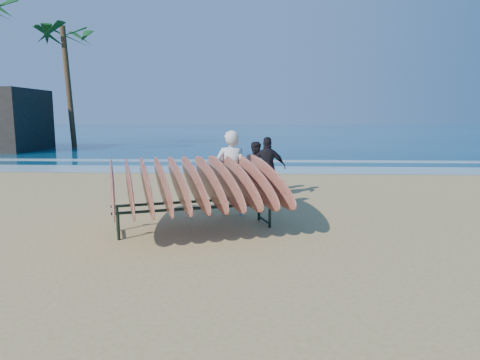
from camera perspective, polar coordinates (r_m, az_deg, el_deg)
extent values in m
plane|color=tan|center=(8.18, -0.27, -7.43)|extent=(120.00, 120.00, 0.00)
plane|color=navy|center=(62.90, 2.36, 6.51)|extent=(160.00, 160.00, 0.00)
plane|color=white|center=(18.00, 1.39, 1.39)|extent=(160.00, 160.00, 0.00)
plane|color=white|center=(21.48, 1.61, 2.56)|extent=(160.00, 160.00, 0.00)
cylinder|color=black|center=(8.15, -15.92, -6.01)|extent=(0.06, 0.06, 0.50)
cylinder|color=black|center=(8.71, 3.99, -4.76)|extent=(0.06, 0.06, 0.50)
cylinder|color=black|center=(8.78, -16.03, -4.97)|extent=(0.06, 0.06, 0.50)
cylinder|color=black|center=(9.31, 2.54, -3.88)|extent=(0.06, 0.06, 0.50)
cylinder|color=black|center=(8.25, -5.65, -3.76)|extent=(3.03, 1.14, 0.06)
cylinder|color=black|center=(8.87, -6.49, -2.90)|extent=(3.03, 1.14, 0.06)
cylinder|color=black|center=(8.51, -15.93, -6.58)|extent=(0.26, 0.63, 0.04)
cylinder|color=black|center=(9.05, 3.23, -5.36)|extent=(0.26, 0.63, 0.04)
ellipsoid|color=#6E0D07|center=(8.33, -16.65, -0.79)|extent=(1.11, 2.89, 1.20)
ellipsoid|color=#6E0D07|center=(8.34, -14.53, -0.69)|extent=(1.11, 2.89, 1.20)
ellipsoid|color=#6E0D07|center=(8.36, -12.40, -0.60)|extent=(1.11, 2.89, 1.20)
ellipsoid|color=#6E0D07|center=(8.39, -10.29, -0.50)|extent=(1.11, 2.89, 1.20)
ellipsoid|color=#6E0D07|center=(8.43, -8.20, -0.41)|extent=(1.11, 2.89, 1.20)
ellipsoid|color=#6E0D07|center=(8.48, -6.13, -0.31)|extent=(1.11, 2.89, 1.20)
ellipsoid|color=#6E0D07|center=(8.54, -4.09, -0.22)|extent=(1.11, 2.89, 1.20)
ellipsoid|color=#6E0D07|center=(8.62, -2.09, -0.13)|extent=(1.11, 2.89, 1.20)
ellipsoid|color=#6E0D07|center=(8.70, -0.12, -0.03)|extent=(1.11, 2.89, 1.20)
ellipsoid|color=#6E0D07|center=(8.80, 1.81, 0.06)|extent=(1.11, 2.89, 1.20)
ellipsoid|color=#6E0D07|center=(8.90, 3.70, 0.14)|extent=(1.11, 2.89, 1.20)
imported|color=silver|center=(9.69, -1.16, 0.93)|extent=(0.71, 0.47, 1.94)
imported|color=black|center=(12.30, 2.30, 1.59)|extent=(0.94, 0.90, 1.53)
imported|color=black|center=(11.84, 3.72, 1.69)|extent=(1.00, 0.45, 1.68)
cylinder|color=brown|center=(32.19, -21.88, 11.24)|extent=(0.36, 1.17, 8.18)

